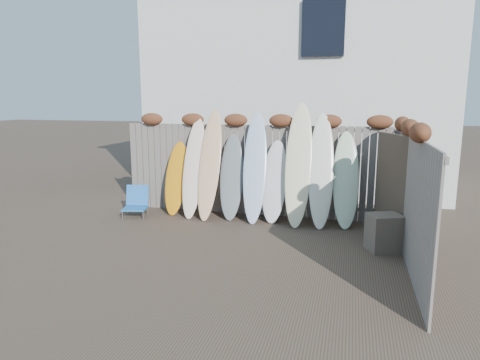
% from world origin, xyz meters
% --- Properties ---
extents(ground, '(80.00, 80.00, 0.00)m').
position_xyz_m(ground, '(0.00, 0.00, 0.00)').
color(ground, '#493A2D').
extents(back_fence, '(6.05, 0.28, 2.24)m').
position_xyz_m(back_fence, '(0.06, 2.39, 1.18)').
color(back_fence, slate).
rests_on(back_fence, ground).
extents(right_fence, '(0.28, 4.40, 2.24)m').
position_xyz_m(right_fence, '(2.99, 0.25, 1.14)').
color(right_fence, slate).
rests_on(right_fence, ground).
extents(house, '(8.50, 5.50, 6.33)m').
position_xyz_m(house, '(0.50, 6.50, 3.20)').
color(house, silver).
rests_on(house, ground).
extents(beach_chair, '(0.60, 0.62, 0.66)m').
position_xyz_m(beach_chair, '(-2.50, 1.63, 0.31)').
color(beach_chair, '#236BB2').
rests_on(beach_chair, ground).
extents(wooden_crate, '(0.67, 0.62, 0.63)m').
position_xyz_m(wooden_crate, '(2.68, 0.67, 0.31)').
color(wooden_crate, brown).
rests_on(wooden_crate, ground).
extents(lattice_panel, '(0.52, 1.22, 1.94)m').
position_xyz_m(lattice_panel, '(2.83, 1.29, 0.97)').
color(lattice_panel, '#4E432F').
rests_on(lattice_panel, ground).
extents(surfboard_0, '(0.56, 0.62, 1.62)m').
position_xyz_m(surfboard_0, '(-1.70, 2.04, 0.81)').
color(surfboard_0, orange).
rests_on(surfboard_0, ground).
extents(surfboard_1, '(0.51, 0.78, 2.15)m').
position_xyz_m(surfboard_1, '(-1.24, 1.94, 1.07)').
color(surfboard_1, '#FEE5C8').
rests_on(surfboard_1, ground).
extents(surfboard_2, '(0.53, 0.85, 2.33)m').
position_xyz_m(surfboard_2, '(-0.86, 1.90, 1.17)').
color(surfboard_2, tan).
rests_on(surfboard_2, ground).
extents(surfboard_3, '(0.57, 0.70, 1.81)m').
position_xyz_m(surfboard_3, '(-0.40, 1.99, 0.91)').
color(surfboard_3, slate).
rests_on(surfboard_3, ground).
extents(surfboard_4, '(0.56, 0.84, 2.29)m').
position_xyz_m(surfboard_4, '(0.13, 1.93, 1.14)').
color(surfboard_4, '#A5C0E2').
rests_on(surfboard_4, ground).
extents(surfboard_5, '(0.56, 0.64, 1.70)m').
position_xyz_m(surfboard_5, '(0.54, 2.00, 0.85)').
color(surfboard_5, silver).
rests_on(surfboard_5, ground).
extents(surfboard_6, '(0.54, 0.87, 2.49)m').
position_xyz_m(surfboard_6, '(1.05, 1.92, 1.25)').
color(surfboard_6, '#F3EBBB').
rests_on(surfboard_6, ground).
extents(surfboard_7, '(0.55, 0.83, 2.28)m').
position_xyz_m(surfboard_7, '(1.51, 1.91, 1.14)').
color(surfboard_7, silver).
rests_on(surfboard_7, ground).
extents(surfboard_8, '(0.58, 0.73, 1.92)m').
position_xyz_m(surfboard_8, '(1.99, 1.99, 0.96)').
color(surfboard_8, beige).
rests_on(surfboard_8, ground).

